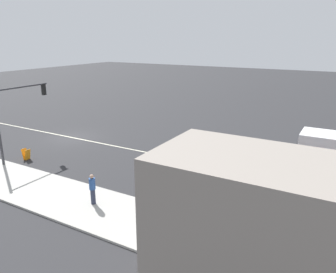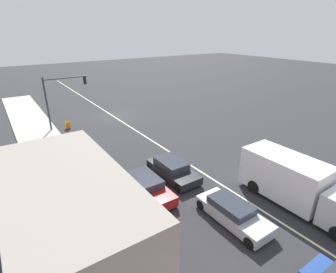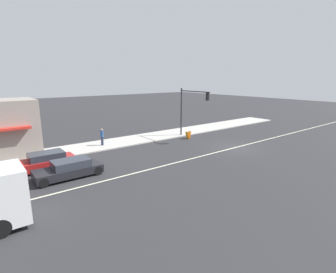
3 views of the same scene
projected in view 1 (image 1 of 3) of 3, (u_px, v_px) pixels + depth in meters
name	position (u px, v px, depth m)	size (l,w,h in m)	color
ground_plane	(269.00, 177.00, 21.81)	(160.00, 160.00, 0.00)	#2B2B2D
sidewalk_right	(230.00, 252.00, 14.08)	(4.00, 73.00, 0.12)	#B2AFA8
lane_marking_center	(72.00, 138.00, 30.37)	(0.16, 60.00, 0.01)	beige
building_corner_store	(280.00, 231.00, 11.09)	(4.99, 8.86, 4.97)	gray
traffic_signal_main	(14.00, 109.00, 23.73)	(4.59, 0.34, 5.60)	#333338
pedestrian	(92.00, 188.00, 17.78)	(0.34, 0.34, 1.73)	#282D42
warning_aframe_sign	(26.00, 154.00, 24.77)	(0.45, 0.53, 0.84)	orange
sedan_silver	(332.00, 195.00, 17.96)	(1.78, 4.49, 1.20)	#B7BABF
sedan_dark	(229.00, 174.00, 20.77)	(1.91, 4.53, 1.26)	black
hatchback_red	(228.00, 194.00, 17.97)	(1.92, 4.55, 1.32)	#AD1E1E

